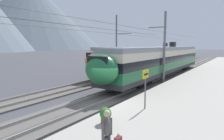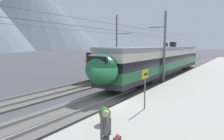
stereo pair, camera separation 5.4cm
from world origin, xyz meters
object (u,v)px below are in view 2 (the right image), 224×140
(catenary_mast_mid, at_px, (163,46))
(handbag_beside_passenger, at_px, (117,140))
(train_far_track, at_px, (155,56))
(passenger_walking, at_px, (106,132))
(train_near_platform, at_px, (162,60))
(platform_sign, at_px, (145,80))
(potted_plant_platform_edge, at_px, (105,115))
(catenary_mast_far_side, at_px, (118,43))

(catenary_mast_mid, relative_size, handbag_beside_passenger, 131.82)
(train_far_track, xyz_separation_m, passenger_walking, (-28.20, -9.62, -0.95))
(catenary_mast_mid, bearing_deg, train_far_track, 24.96)
(train_far_track, height_order, passenger_walking, train_far_track)
(train_near_platform, distance_m, platform_sign, 14.26)
(train_near_platform, distance_m, handbag_beside_passenger, 18.68)
(train_far_track, relative_size, potted_plant_platform_edge, 44.93)
(catenary_mast_mid, bearing_deg, train_near_platform, 20.69)
(catenary_mast_mid, height_order, platform_sign, catenary_mast_mid)
(train_near_platform, distance_m, catenary_mast_far_side, 7.01)
(train_far_track, relative_size, platform_sign, 15.24)
(train_near_platform, height_order, train_far_track, same)
(catenary_mast_mid, distance_m, handbag_beside_passenger, 14.65)
(train_far_track, bearing_deg, catenary_mast_mid, -155.04)
(train_far_track, distance_m, potted_plant_platform_edge, 27.04)
(potted_plant_platform_edge, bearing_deg, passenger_walking, -143.03)
(train_far_track, bearing_deg, passenger_walking, -161.17)
(catenary_mast_far_side, bearing_deg, platform_sign, -142.07)
(train_near_platform, bearing_deg, catenary_mast_far_side, 91.03)
(train_near_platform, relative_size, platform_sign, 11.71)
(catenary_mast_far_side, xyz_separation_m, potted_plant_platform_edge, (-16.64, -9.93, -3.57))
(platform_sign, bearing_deg, passenger_walking, -168.28)
(train_far_track, bearing_deg, platform_sign, -159.55)
(catenary_mast_far_side, distance_m, passenger_walking, 22.53)
(train_near_platform, bearing_deg, handbag_beside_passenger, -165.25)
(platform_sign, relative_size, handbag_beside_passenger, 6.31)
(train_near_platform, xyz_separation_m, passenger_walking, (-19.12, -5.03, -0.95))
(handbag_beside_passenger, bearing_deg, train_far_track, 19.00)
(train_far_track, xyz_separation_m, handbag_beside_passenger, (-27.06, -9.32, -1.77))
(potted_plant_platform_edge, bearing_deg, train_near_platform, 10.98)
(catenary_mast_mid, height_order, catenary_mast_far_side, catenary_mast_far_side)
(handbag_beside_passenger, relative_size, potted_plant_platform_edge, 0.47)
(train_far_track, height_order, catenary_mast_far_side, catenary_mast_far_side)
(passenger_walking, bearing_deg, platform_sign, 11.72)
(catenary_mast_far_side, height_order, platform_sign, catenary_mast_far_side)
(catenary_mast_far_side, height_order, passenger_walking, catenary_mast_far_side)
(train_near_platform, distance_m, catenary_mast_mid, 4.73)
(catenary_mast_far_side, xyz_separation_m, passenger_walking, (-19.00, -11.71, -3.06))
(passenger_walking, height_order, handbag_beside_passenger, passenger_walking)
(platform_sign, xyz_separation_m, handbag_beside_passenger, (-4.27, -0.82, -1.57))
(train_near_platform, distance_m, potted_plant_platform_edge, 17.13)
(train_near_platform, xyz_separation_m, handbag_beside_passenger, (-17.98, -4.73, -1.77))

